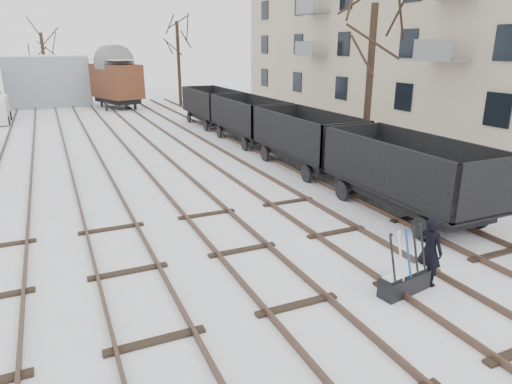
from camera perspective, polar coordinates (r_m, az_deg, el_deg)
ground at (r=9.99m, az=5.13°, el=-14.04°), size 120.00×120.00×0.00m
tracks at (r=22.07m, az=-12.51°, el=3.76°), size 13.90×52.00×0.16m
shed_right at (r=47.44m, az=-24.58°, el=12.58°), size 7.00×6.00×4.50m
ground_frame at (r=10.82m, az=18.07°, el=-10.52°), size 1.35×0.63×1.49m
worker at (r=11.14m, az=20.89°, el=-6.90°), size 0.54×0.68×1.65m
freight_wagon_a at (r=15.55m, az=18.31°, el=0.78°), size 2.43×6.08×2.48m
freight_wagon_b at (r=20.54m, az=6.31°, el=5.56°), size 2.43×6.08×2.48m
freight_wagon_c at (r=26.15m, az=-0.86°, el=8.29°), size 2.43×6.08×2.48m
freight_wagon_d at (r=32.05m, az=-5.50°, el=9.97°), size 2.43×6.08×2.48m
box_van_wagon at (r=42.89m, az=-17.13°, el=13.23°), size 4.40×6.08×4.17m
tree_near at (r=20.26m, az=13.91°, el=12.17°), size 0.30×0.30×6.91m
tree_far_left at (r=49.06m, az=-24.83°, el=13.84°), size 0.30×0.30×6.48m
tree_far_right at (r=42.65m, az=-9.62°, el=15.40°), size 0.30×0.30×7.34m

